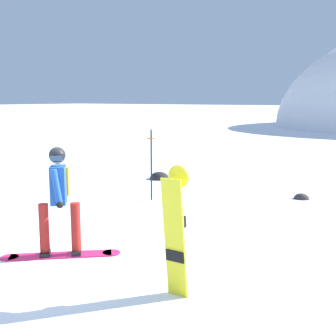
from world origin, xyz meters
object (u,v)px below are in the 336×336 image
object	(u,v)px
snowboarder_main	(59,198)
rock_dark	(160,179)
spare_snowboard	(175,232)
rock_small	(302,199)
piste_marker_near	(151,159)

from	to	relation	value
snowboarder_main	rock_dark	world-z (taller)	snowboarder_main
spare_snowboard	rock_small	xyz separation A→B (m)	(-0.34, 6.27, -0.84)
spare_snowboard	piste_marker_near	size ratio (longest dim) A/B	0.94
snowboarder_main	rock_small	world-z (taller)	snowboarder_main
piste_marker_near	rock_dark	bearing A→B (deg)	120.81
rock_dark	rock_small	xyz separation A→B (m)	(4.43, -0.26, 0.00)
spare_snowboard	snowboarder_main	bearing A→B (deg)	173.93
piste_marker_near	snowboarder_main	bearing A→B (deg)	-74.75
rock_dark	piste_marker_near	bearing A→B (deg)	-59.19
spare_snowboard	rock_small	world-z (taller)	spare_snowboard
rock_dark	rock_small	distance (m)	4.44
spare_snowboard	piste_marker_near	world-z (taller)	piste_marker_near
spare_snowboard	piste_marker_near	distance (m)	5.31
rock_small	snowboarder_main	bearing A→B (deg)	-107.85
rock_dark	rock_small	world-z (taller)	rock_dark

